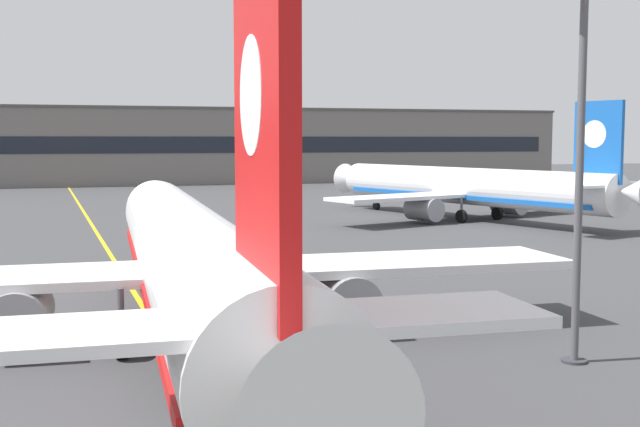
{
  "coord_description": "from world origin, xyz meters",
  "views": [
    {
      "loc": [
        -2.72,
        -21.4,
        7.91
      ],
      "look_at": [
        8.05,
        13.45,
        4.55
      ],
      "focal_mm": 45.58,
      "sensor_mm": 36.0,
      "label": 1
    }
  ],
  "objects": [
    {
      "name": "taxiway_centreline",
      "position": [
        0.0,
        30.0,
        0.0
      ],
      "size": [
        6.36,
        179.91,
        0.01
      ],
      "primitive_type": "cube",
      "rotation": [
        0.0,
        0.0,
        0.03
      ],
      "color": "yellow",
      "rests_on": "ground"
    },
    {
      "name": "airliner_foreground",
      "position": [
        1.58,
        9.88,
        3.37
      ],
      "size": [
        32.17,
        41.5,
        11.65
      ],
      "color": "white",
      "rests_on": "ground"
    },
    {
      "name": "airliner_background",
      "position": [
        34.38,
        49.99,
        3.19
      ],
      "size": [
        30.19,
        38.18,
        11.03
      ],
      "color": "white",
      "rests_on": "ground"
    },
    {
      "name": "apron_lamp_post",
      "position": [
        14.25,
        2.9,
        6.94
      ],
      "size": [
        2.24,
        0.9,
        13.27
      ],
      "color": "#515156",
      "rests_on": "ground"
    },
    {
      "name": "safety_cone_by_nose_gear",
      "position": [
        2.6,
        25.61,
        0.26
      ],
      "size": [
        0.44,
        0.44,
        0.55
      ],
      "color": "orange",
      "rests_on": "ground"
    },
    {
      "name": "terminal_building",
      "position": [
        11.17,
        123.36,
        6.71
      ],
      "size": [
        153.55,
        12.4,
        13.41
      ],
      "color": "slate",
      "rests_on": "ground"
    }
  ]
}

